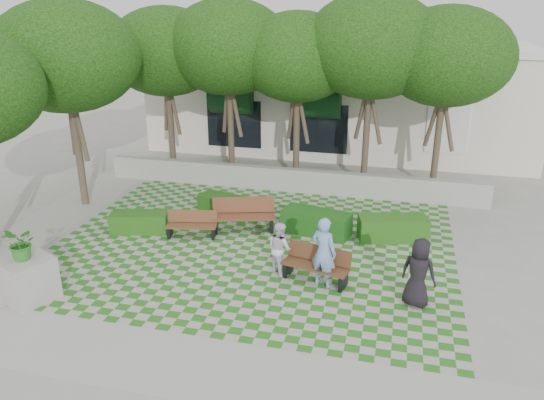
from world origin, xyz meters
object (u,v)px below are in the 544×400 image
(bench_west, at_px, (192,225))
(planter_front, at_px, (26,270))
(bench_mid, at_px, (244,215))
(person_blue, at_px, (324,252))
(hedge_midleft, at_px, (226,206))
(bench_east, at_px, (316,265))
(hedge_midright, at_px, (316,223))
(person_white, at_px, (280,248))
(person_dark, at_px, (418,273))
(hedge_west, at_px, (140,222))
(hedge_east, at_px, (393,228))

(bench_west, height_order, planter_front, planter_front)
(bench_mid, relative_size, person_blue, 1.10)
(bench_mid, distance_m, hedge_midleft, 1.48)
(bench_east, height_order, person_blue, person_blue)
(bench_east, distance_m, hedge_midright, 3.05)
(hedge_midleft, xyz_separation_m, person_blue, (4.04, -4.00, 0.63))
(hedge_midright, height_order, hedge_midleft, hedge_midright)
(hedge_midleft, bearing_deg, hedge_midright, -13.33)
(hedge_midleft, distance_m, planter_front, 7.16)
(bench_east, bearing_deg, hedge_midright, 113.05)
(hedge_midright, relative_size, person_white, 1.44)
(person_dark, distance_m, person_white, 3.74)
(hedge_midright, bearing_deg, person_white, -101.05)
(hedge_midleft, height_order, hedge_west, hedge_midleft)
(bench_east, xyz_separation_m, hedge_midright, (-0.50, 3.00, -0.08))
(hedge_west, xyz_separation_m, planter_front, (-0.77, -4.45, 0.49))
(hedge_east, height_order, hedge_midright, hedge_midright)
(bench_east, xyz_separation_m, hedge_midleft, (-3.83, 3.79, -0.12))
(hedge_midright, bearing_deg, bench_west, -162.64)
(hedge_east, height_order, hedge_midleft, hedge_east)
(bench_east, relative_size, bench_mid, 0.89)
(bench_mid, bearing_deg, planter_front, -143.43)
(bench_east, height_order, planter_front, planter_front)
(bench_west, relative_size, hedge_west, 0.90)
(hedge_east, height_order, person_blue, person_blue)
(person_white, bearing_deg, bench_mid, -12.90)
(bench_mid, bearing_deg, hedge_east, -11.03)
(hedge_midright, bearing_deg, person_dark, -49.16)
(hedge_east, xyz_separation_m, person_white, (-2.95, -2.98, 0.38))
(person_blue, height_order, person_white, person_blue)
(hedge_midleft, height_order, person_blue, person_blue)
(bench_west, height_order, hedge_west, bench_west)
(bench_west, height_order, hedge_east, bench_west)
(bench_east, xyz_separation_m, planter_front, (-6.87, -2.67, 0.35))
(bench_east, distance_m, person_dark, 2.70)
(bench_west, height_order, hedge_midleft, bench_west)
(hedge_midright, distance_m, person_white, 2.90)
(bench_west, distance_m, hedge_east, 6.35)
(bench_east, bearing_deg, hedge_west, 177.31)
(hedge_east, xyz_separation_m, person_blue, (-1.69, -3.37, 0.60))
(hedge_west, bearing_deg, bench_east, -16.23)
(hedge_midright, xyz_separation_m, hedge_west, (-5.60, -1.23, -0.06))
(hedge_east, distance_m, hedge_midleft, 5.77)
(hedge_west, bearing_deg, person_dark, -15.20)
(hedge_midright, distance_m, planter_front, 8.54)
(hedge_midleft, relative_size, hedge_west, 1.05)
(bench_west, distance_m, person_white, 3.66)
(bench_mid, bearing_deg, bench_west, -165.37)
(bench_west, relative_size, person_dark, 0.93)
(bench_east, relative_size, hedge_midright, 0.88)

